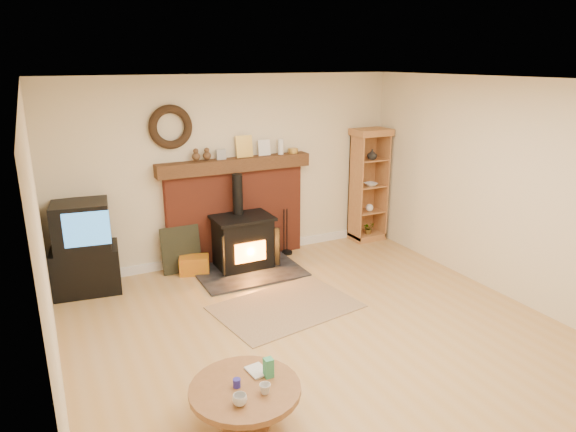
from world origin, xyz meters
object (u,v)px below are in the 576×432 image
curio_cabinet (368,185)px  wood_stove (244,244)px  tv_unit (84,250)px  coffee_table (246,394)px

curio_cabinet → wood_stove: bearing=-172.9°
tv_unit → curio_cabinet: size_ratio=0.65×
wood_stove → curio_cabinet: curio_cabinet is taller
tv_unit → coffee_table: bearing=-75.6°
wood_stove → coffee_table: bearing=-111.6°
tv_unit → coffee_table: size_ratio=1.32×
wood_stove → curio_cabinet: (2.23, 0.28, 0.53)m
coffee_table → curio_cabinet: bearing=43.9°
wood_stove → coffee_table: 3.25m
curio_cabinet → tv_unit: bearing=-178.9°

